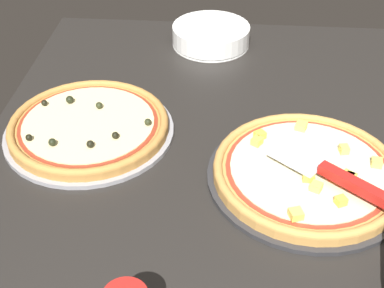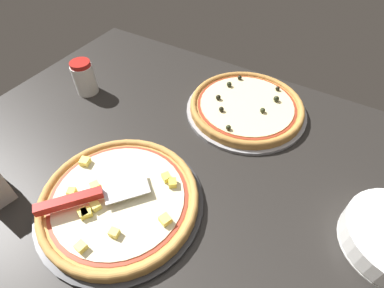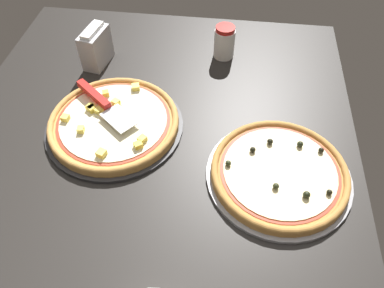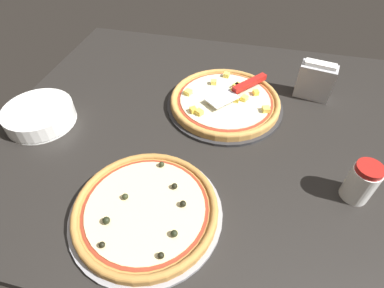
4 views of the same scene
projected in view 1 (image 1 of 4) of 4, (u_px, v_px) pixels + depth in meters
ground_plane at (248, 169)px, 112.34cm from camera, size 133.27×115.72×3.60cm
pizza_pan_front at (306, 178)px, 106.71cm from camera, size 39.74×39.74×1.00cm
pizza_front at (308, 170)px, 105.51cm from camera, size 37.36×37.36×3.75cm
pizza_pan_back at (90, 131)px, 119.06cm from camera, size 37.60×37.60×1.00cm
pizza_back at (89, 125)px, 117.93cm from camera, size 35.34×35.34×3.83cm
serving_spatula at (343, 179)px, 98.81cm from camera, size 19.20×22.05×2.00cm
plate_stack at (211, 35)px, 151.45cm from camera, size 21.87×21.87×5.60cm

